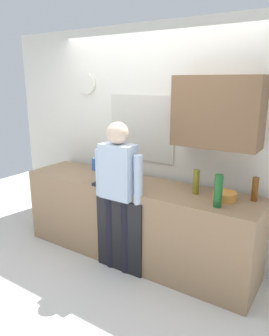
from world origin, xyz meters
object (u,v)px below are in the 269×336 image
(bottle_olive_oil, at_px, (196,182))
(potted_plant, at_px, (124,169))
(cup_terracotta_mug, at_px, (126,184))
(coffee_maker, at_px, (106,171))
(bottle_green_wine, at_px, (218,191))
(bottle_amber_beer, at_px, (255,189))
(mixing_bowl, at_px, (225,196))
(person_at_sink, at_px, (118,186))
(dish_soap, at_px, (94,164))

(bottle_olive_oil, height_order, potted_plant, bottle_olive_oil)
(bottle_olive_oil, distance_m, cup_terracotta_mug, 0.73)
(coffee_maker, bearing_deg, potted_plant, 70.08)
(coffee_maker, distance_m, potted_plant, 0.24)
(coffee_maker, xyz_separation_m, bottle_green_wine, (1.23, 0.04, 0.00))
(bottle_olive_oil, height_order, bottle_amber_beer, bottle_olive_oil)
(bottle_olive_oil, xyz_separation_m, mixing_bowl, (0.29, -0.01, -0.08))
(bottle_amber_beer, distance_m, person_at_sink, 1.32)
(cup_terracotta_mug, height_order, mixing_bowl, cup_terracotta_mug)
(mixing_bowl, height_order, potted_plant, potted_plant)
(bottle_green_wine, bearing_deg, cup_terracotta_mug, -178.95)
(bottle_amber_beer, xyz_separation_m, person_at_sink, (-1.23, -0.47, -0.06))
(cup_terracotta_mug, bearing_deg, bottle_amber_beer, 16.16)
(dish_soap, xyz_separation_m, person_at_sink, (0.72, -0.47, -0.03))
(coffee_maker, relative_size, dish_soap, 1.83)
(cup_terracotta_mug, xyz_separation_m, potted_plant, (-0.16, 0.20, 0.09))
(bottle_amber_beer, distance_m, mixing_bowl, 0.28)
(bottle_olive_oil, relative_size, bottle_amber_beer, 1.09)
(bottle_green_wine, relative_size, cup_terracotta_mug, 3.26)
(coffee_maker, bearing_deg, cup_terracotta_mug, 4.61)
(coffee_maker, relative_size, bottle_olive_oil, 1.32)
(dish_soap, distance_m, person_at_sink, 0.86)
(mixing_bowl, height_order, person_at_sink, person_at_sink)
(mixing_bowl, bearing_deg, potted_plant, -179.11)
(cup_terracotta_mug, xyz_separation_m, mixing_bowl, (0.98, 0.22, -0.01))
(coffee_maker, height_order, potted_plant, coffee_maker)
(bottle_amber_beer, distance_m, potted_plant, 1.39)
(person_at_sink, bearing_deg, potted_plant, 125.43)
(coffee_maker, relative_size, bottle_amber_beer, 1.43)
(coffee_maker, relative_size, bottle_green_wine, 1.10)
(coffee_maker, xyz_separation_m, bottle_olive_oil, (0.93, 0.25, -0.02))
(bottle_olive_oil, distance_m, dish_soap, 1.43)
(person_at_sink, bearing_deg, dish_soap, 156.67)
(bottle_amber_beer, relative_size, mixing_bowl, 1.05)
(coffee_maker, height_order, bottle_amber_beer, coffee_maker)
(potted_plant, xyz_separation_m, person_at_sink, (0.15, -0.32, -0.08))
(bottle_green_wine, relative_size, bottle_amber_beer, 1.30)
(cup_terracotta_mug, relative_size, potted_plant, 0.40)
(bottle_green_wine, relative_size, person_at_sink, 0.19)
(coffee_maker, distance_m, mixing_bowl, 1.25)
(bottle_green_wine, relative_size, potted_plant, 1.30)
(bottle_olive_oil, height_order, person_at_sink, person_at_sink)
(person_at_sink, bearing_deg, cup_terracotta_mug, 94.06)
(bottle_green_wine, distance_m, potted_plant, 1.16)
(coffee_maker, bearing_deg, bottle_amber_beer, 14.30)
(bottle_olive_oil, bearing_deg, cup_terracotta_mug, -161.84)
(cup_terracotta_mug, bearing_deg, dish_soap, 154.13)
(dish_soap, bearing_deg, coffee_maker, -37.50)
(mixing_bowl, bearing_deg, cup_terracotta_mug, -167.44)
(bottle_amber_beer, bearing_deg, person_at_sink, -159.17)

